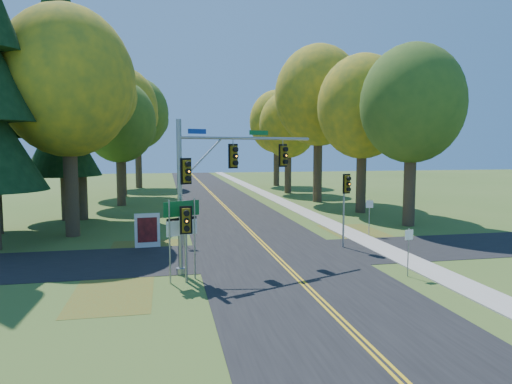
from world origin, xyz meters
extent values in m
plane|color=#3D591F|center=(0.00, 0.00, 0.00)|extent=(160.00, 160.00, 0.00)
cube|color=black|center=(0.00, 0.00, 0.01)|extent=(8.00, 160.00, 0.02)
cube|color=black|center=(0.00, 2.00, 0.01)|extent=(60.00, 6.00, 0.02)
cube|color=gold|center=(-0.10, 0.00, 0.03)|extent=(0.10, 160.00, 0.01)
cube|color=gold|center=(0.10, 0.00, 0.03)|extent=(0.10, 160.00, 0.01)
cube|color=#9E998E|center=(6.20, 0.00, 0.03)|extent=(1.60, 160.00, 0.06)
cube|color=brown|center=(-6.50, 4.00, 0.01)|extent=(4.00, 6.00, 0.00)
cube|color=brown|center=(6.80, 6.00, 0.01)|extent=(3.50, 8.00, 0.00)
cube|color=brown|center=(-7.50, -3.00, 0.01)|extent=(3.00, 5.00, 0.00)
cylinder|color=#38281C|center=(-11.20, 9.30, 3.38)|extent=(0.86, 0.86, 6.75)
ellipsoid|color=gold|center=(-11.20, 9.30, 9.55)|extent=(8.00, 8.00, 9.20)
sphere|color=gold|center=(-9.60, 10.50, 8.75)|extent=(4.80, 4.80, 4.80)
sphere|color=gold|center=(-12.60, 8.50, 10.35)|extent=(4.40, 4.40, 4.40)
cylinder|color=#38281C|center=(11.50, 8.70, 3.04)|extent=(0.83, 0.83, 6.08)
ellipsoid|color=#48651F|center=(11.50, 8.70, 8.60)|extent=(7.20, 7.20, 8.28)
sphere|color=#48651F|center=(12.94, 9.78, 7.88)|extent=(4.32, 4.32, 4.32)
sphere|color=#48651F|center=(10.24, 7.98, 9.32)|extent=(3.96, 3.96, 3.96)
cylinder|color=#38281C|center=(-11.80, 16.20, 3.71)|extent=(0.89, 0.89, 7.42)
ellipsoid|color=gold|center=(-11.80, 16.20, 10.43)|extent=(8.60, 8.60, 9.89)
sphere|color=gold|center=(-10.08, 17.49, 9.57)|extent=(5.16, 5.16, 5.16)
sphere|color=gold|center=(-13.30, 15.34, 11.29)|extent=(4.73, 4.73, 4.73)
cylinder|color=#38281C|center=(10.90, 15.50, 3.15)|extent=(0.84, 0.84, 6.30)
ellipsoid|color=gold|center=(10.90, 15.50, 8.96)|extent=(7.60, 7.60, 8.74)
sphere|color=gold|center=(12.42, 16.64, 8.20)|extent=(4.56, 4.56, 4.56)
sphere|color=gold|center=(9.57, 14.74, 9.72)|extent=(4.18, 4.18, 4.18)
cylinder|color=#38281C|center=(-9.60, 24.40, 2.81)|extent=(0.81, 0.81, 5.62)
ellipsoid|color=#48651F|center=(-9.60, 24.40, 8.00)|extent=(6.80, 6.80, 7.82)
sphere|color=#48651F|center=(-8.24, 25.42, 7.33)|extent=(4.08, 4.08, 4.08)
sphere|color=#48651F|center=(-10.79, 23.72, 8.69)|extent=(3.74, 3.74, 3.74)
cylinder|color=#38281C|center=(9.80, 23.60, 3.83)|extent=(0.90, 0.90, 7.65)
ellipsoid|color=gold|center=(9.80, 23.60, 10.73)|extent=(8.80, 8.80, 10.12)
sphere|color=gold|center=(11.56, 24.92, 9.85)|extent=(5.28, 5.28, 5.28)
sphere|color=gold|center=(8.26, 22.72, 11.61)|extent=(4.84, 4.84, 4.84)
cylinder|color=#38281C|center=(-10.20, 33.10, 3.49)|extent=(0.87, 0.87, 6.98)
ellipsoid|color=gold|center=(-10.20, 33.10, 9.85)|extent=(8.20, 8.20, 9.43)
sphere|color=gold|center=(-8.56, 34.33, 9.03)|extent=(4.92, 4.92, 4.92)
sphere|color=gold|center=(-11.63, 32.28, 10.67)|extent=(4.51, 4.51, 4.51)
cylinder|color=#38281C|center=(9.20, 32.80, 2.93)|extent=(0.82, 0.82, 5.85)
ellipsoid|color=gold|center=(9.20, 32.80, 8.30)|extent=(7.00, 7.00, 8.05)
sphere|color=gold|center=(10.60, 33.85, 7.60)|extent=(4.20, 4.20, 4.20)
sphere|color=gold|center=(7.97, 32.10, 9.00)|extent=(3.85, 3.85, 3.85)
cylinder|color=#38281C|center=(-9.00, 44.00, 3.60)|extent=(0.88, 0.88, 7.20)
ellipsoid|color=#48651F|center=(-9.00, 44.00, 10.14)|extent=(8.40, 8.40, 9.66)
sphere|color=#48651F|center=(-7.32, 45.26, 9.30)|extent=(5.04, 5.04, 5.04)
sphere|color=#48651F|center=(-10.47, 43.16, 10.98)|extent=(4.62, 4.62, 4.62)
cylinder|color=#38281C|center=(10.40, 43.50, 3.26)|extent=(0.85, 0.85, 6.53)
ellipsoid|color=gold|center=(10.40, 43.50, 9.26)|extent=(7.80, 7.80, 8.97)
sphere|color=gold|center=(11.96, 44.67, 8.47)|extent=(4.68, 4.68, 4.68)
sphere|color=gold|center=(9.04, 42.72, 10.04)|extent=(4.29, 4.29, 4.29)
cylinder|color=#38281C|center=(-13.00, 16.00, 1.71)|extent=(0.50, 0.50, 3.42)
cone|color=black|center=(-13.00, 16.00, 6.15)|extent=(5.60, 5.60, 5.45)
cone|color=black|center=(-13.00, 16.00, 10.04)|extent=(4.57, 4.57, 5.45)
cone|color=black|center=(-13.00, 16.00, 13.94)|extent=(3.55, 3.55, 5.45)
cylinder|color=gray|center=(-4.84, -0.81, 3.38)|extent=(0.21, 0.21, 6.75)
cylinder|color=gray|center=(-4.84, -0.81, 0.14)|extent=(0.42, 0.42, 0.29)
cylinder|color=gray|center=(-1.51, 0.60, 5.98)|extent=(6.72, 2.94, 0.14)
cylinder|color=gray|center=(-3.87, -0.40, 5.02)|extent=(2.04, 0.93, 1.99)
cylinder|color=gray|center=(-2.36, 0.24, 5.81)|extent=(0.04, 0.04, 0.35)
cube|color=#72590C|center=(-2.36, 0.24, 5.15)|extent=(0.41, 0.39, 0.96)
cube|color=black|center=(-2.36, 0.24, 5.15)|extent=(0.47, 0.22, 1.14)
sphere|color=orange|center=(-2.27, 0.03, 5.15)|extent=(0.17, 0.17, 0.17)
cylinder|color=black|center=(-2.27, 0.03, 5.46)|extent=(0.27, 0.23, 0.23)
cylinder|color=black|center=(-2.27, 0.03, 5.15)|extent=(0.27, 0.23, 0.23)
cylinder|color=black|center=(-2.27, 0.03, 4.84)|extent=(0.27, 0.23, 0.23)
cylinder|color=gray|center=(0.31, 1.37, 5.81)|extent=(0.04, 0.04, 0.35)
cube|color=#72590C|center=(0.31, 1.37, 5.15)|extent=(0.41, 0.39, 0.96)
cube|color=black|center=(0.31, 1.37, 5.15)|extent=(0.47, 0.22, 1.14)
sphere|color=orange|center=(0.40, 1.16, 5.15)|extent=(0.17, 0.17, 0.17)
cylinder|color=black|center=(0.40, 1.16, 5.46)|extent=(0.27, 0.23, 0.23)
cylinder|color=black|center=(0.40, 1.16, 5.15)|extent=(0.27, 0.23, 0.23)
cylinder|color=black|center=(0.40, 1.16, 4.84)|extent=(0.27, 0.23, 0.23)
cube|color=#72590C|center=(-4.56, -0.85, 4.53)|extent=(0.41, 0.39, 0.96)
cube|color=black|center=(-4.56, -0.85, 4.53)|extent=(0.47, 0.22, 1.14)
sphere|color=orange|center=(-4.48, -1.06, 4.53)|extent=(0.17, 0.17, 0.17)
cylinder|color=black|center=(-4.48, -1.06, 4.84)|extent=(0.27, 0.23, 0.23)
cylinder|color=black|center=(-4.48, -1.06, 4.53)|extent=(0.27, 0.23, 0.23)
cylinder|color=black|center=(-4.48, -1.06, 4.22)|extent=(0.27, 0.23, 0.23)
cube|color=navy|center=(-4.04, -0.47, 6.25)|extent=(0.81, 0.37, 0.21)
cube|color=#0C5926|center=(-1.02, 0.80, 6.25)|extent=(0.99, 0.45, 0.21)
cylinder|color=gray|center=(4.20, 2.87, 2.02)|extent=(0.11, 0.11, 4.04)
cube|color=#72590C|center=(4.25, 2.68, 3.58)|extent=(0.37, 0.34, 0.92)
cube|color=black|center=(4.25, 2.68, 3.58)|extent=(0.47, 0.14, 1.08)
sphere|color=orange|center=(4.30, 2.47, 3.58)|extent=(0.17, 0.17, 0.17)
cylinder|color=black|center=(4.30, 2.47, 3.87)|extent=(0.25, 0.20, 0.22)
cylinder|color=black|center=(4.30, 2.47, 3.58)|extent=(0.25, 0.20, 0.22)
cylinder|color=black|center=(4.30, 2.47, 3.28)|extent=(0.25, 0.20, 0.22)
cylinder|color=gray|center=(-4.67, -2.05, 1.56)|extent=(0.12, 0.12, 3.12)
cube|color=#72590C|center=(-4.66, -2.26, 2.63)|extent=(0.35, 0.31, 0.97)
cube|color=black|center=(-4.66, -2.26, 2.63)|extent=(0.51, 0.05, 1.15)
sphere|color=orange|center=(-4.65, -2.49, 2.63)|extent=(0.18, 0.18, 0.18)
cylinder|color=black|center=(-4.65, -2.49, 2.94)|extent=(0.24, 0.17, 0.23)
cylinder|color=black|center=(-4.65, -2.49, 2.63)|extent=(0.24, 0.17, 0.23)
cylinder|color=black|center=(-4.65, -2.49, 2.32)|extent=(0.24, 0.17, 0.23)
cylinder|color=gray|center=(-5.32, -2.08, 1.72)|extent=(0.07, 0.07, 3.44)
cylinder|color=gray|center=(-4.28, -1.61, 1.72)|extent=(0.07, 0.07, 3.44)
cube|color=#0B5221|center=(-4.81, -1.81, 3.04)|extent=(1.48, 0.71, 0.63)
cube|color=silver|center=(-4.81, -1.81, 3.04)|extent=(1.25, 0.57, 0.09)
cube|color=silver|center=(-5.18, -1.98, 2.23)|extent=(0.54, 0.28, 0.63)
cube|color=black|center=(-5.18, -1.98, 2.61)|extent=(0.52, 0.24, 0.11)
cube|color=silver|center=(-4.45, -1.65, 2.23)|extent=(0.54, 0.28, 0.63)
cube|color=black|center=(-4.45, -1.65, 2.61)|extent=(0.52, 0.24, 0.11)
cube|color=silver|center=(-6.48, 5.02, 0.95)|extent=(1.39, 0.29, 1.91)
cube|color=maroon|center=(-6.47, 4.91, 1.01)|extent=(1.06, 0.10, 1.38)
cube|color=silver|center=(-7.01, 4.98, 0.16)|extent=(0.09, 0.09, 0.32)
cube|color=silver|center=(-5.95, 5.05, 0.16)|extent=(0.09, 0.09, 0.32)
cylinder|color=gray|center=(7.13, 5.83, 1.16)|extent=(0.05, 0.05, 2.32)
cube|color=silver|center=(7.13, 5.81, 2.00)|extent=(0.43, 0.18, 0.47)
cylinder|color=gray|center=(4.74, -3.07, 1.05)|extent=(0.05, 0.05, 2.11)
cube|color=white|center=(4.75, -3.09, 1.82)|extent=(0.40, 0.09, 0.43)
cylinder|color=gray|center=(-4.49, 4.90, 1.25)|extent=(0.06, 0.06, 2.49)
cube|color=white|center=(-4.49, 4.88, 2.15)|extent=(0.48, 0.07, 0.51)
camera|label=1|loc=(-5.45, -20.65, 5.55)|focal=32.00mm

